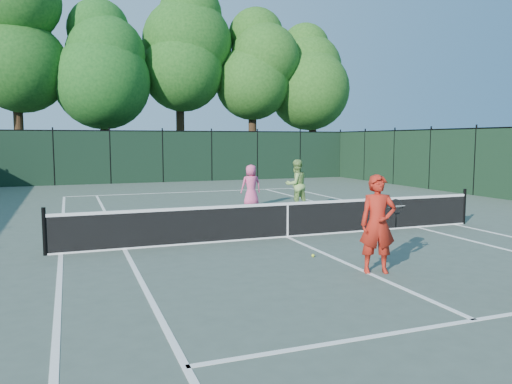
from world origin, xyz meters
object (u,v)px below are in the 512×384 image
object	(u,v)px
coach	(378,224)
player_pink	(251,186)
player_green	(296,185)
loose_ball_midcourt	(313,256)

from	to	relation	value
coach	player_pink	bearing A→B (deg)	103.81
coach	player_green	world-z (taller)	coach
coach	player_green	distance (m)	8.70
coach	loose_ball_midcourt	bearing A→B (deg)	129.88
player_green	loose_ball_midcourt	size ratio (longest dim) A/B	26.60
player_pink	player_green	xyz separation A→B (m)	(1.26, -1.33, 0.11)
player_pink	loose_ball_midcourt	size ratio (longest dim) A/B	23.35
player_pink	player_green	bearing A→B (deg)	134.49
player_pink	loose_ball_midcourt	bearing A→B (deg)	80.29
coach	loose_ball_midcourt	xyz separation A→B (m)	(-0.57, 1.54, -0.90)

